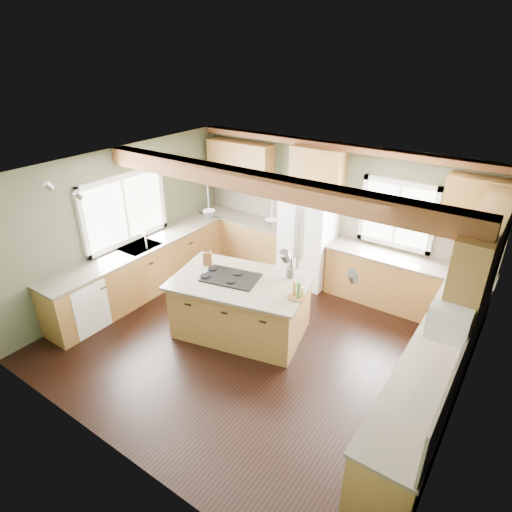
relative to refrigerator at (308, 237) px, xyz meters
The scene contains 37 objects.
floor 2.32m from the refrigerator, 81.95° to the right, with size 5.60×5.60×0.00m, color black.
ceiling 2.73m from the refrigerator, 81.95° to the right, with size 5.60×5.60×0.00m, color silver.
wall_back 0.63m from the refrigerator, 51.71° to the left, with size 5.60×5.60×0.00m, color #464C36.
wall_left 3.30m from the refrigerator, 139.70° to the right, with size 5.00×5.00×0.00m, color #464C36.
wall_right 3.78m from the refrigerator, 34.37° to the right, with size 5.00×5.00×0.00m, color #464C36.
ceiling_beam 2.58m from the refrigerator, 81.55° to the right, with size 5.55×0.26×0.26m, color #592D19.
soffit_trim 1.69m from the refrigerator, 43.03° to the left, with size 5.55×0.20×0.10m, color #592D19.
backsplash_back 0.57m from the refrigerator, 50.58° to the left, with size 5.58×0.03×0.58m, color brown.
backsplash_right 3.73m from the refrigerator, 33.86° to the right, with size 0.03×3.70×0.58m, color brown.
base_cab_back_left 1.56m from the refrigerator, behind, with size 2.02×0.60×0.88m, color brown.
counter_back_left 1.49m from the refrigerator, behind, with size 2.06×0.64×0.04m, color #474034.
base_cab_back_right 1.85m from the refrigerator, ahead, with size 2.62×0.60×0.88m, color brown.
counter_back_right 1.79m from the refrigerator, ahead, with size 2.66×0.64×0.04m, color #474034.
base_cab_left 3.06m from the refrigerator, 136.74° to the right, with size 0.60×3.70×0.88m, color brown.
counter_left 3.02m from the refrigerator, 136.74° to the right, with size 0.64×3.74×0.04m, color #474034.
base_cab_right 3.51m from the refrigerator, 36.47° to the right, with size 0.60×3.70×0.88m, color brown.
counter_right 3.48m from the refrigerator, 36.47° to the right, with size 0.64×3.74×0.04m, color #474034.
upper_cab_back_left 2.00m from the refrigerator, behind, with size 1.40×0.35×0.90m, color brown.
upper_cab_over_fridge 1.27m from the refrigerator, 90.00° to the left, with size 0.96×0.35×0.70m, color brown.
upper_cab_right 3.34m from the refrigerator, 22.64° to the right, with size 0.35×2.20×0.90m, color brown.
upper_cab_back_corner 2.81m from the refrigerator, ahead, with size 0.90×0.35×0.90m, color brown.
window_left 3.30m from the refrigerator, 140.15° to the right, with size 0.04×1.60×1.05m, color white.
window_back 1.63m from the refrigerator, 13.94° to the left, with size 1.10×0.04×1.00m, color white.
sink 3.02m from the refrigerator, 136.74° to the right, with size 0.50×0.65×0.03m, color #262628.
faucet 2.90m from the refrigerator, 134.30° to the right, with size 0.02×0.02×0.28m, color #B2B2B7.
dishwasher 4.05m from the refrigerator, 123.02° to the right, with size 0.60×0.60×0.84m, color white.
oven 4.40m from the refrigerator, 50.38° to the right, with size 0.60×0.72×0.84m, color white.
microwave 3.66m from the refrigerator, 37.00° to the right, with size 0.40×0.70×0.38m, color white.
pendant_left 2.40m from the refrigerator, 103.56° to the right, with size 0.18×0.18×0.16m, color #B2B2B7.
pendant_right 2.19m from the refrigerator, 77.81° to the right, with size 0.18×0.18×0.16m, color #B2B2B7.
refrigerator is the anchor object (origin of this frame).
island 2.07m from the refrigerator, 91.42° to the right, with size 1.90×1.16×0.88m, color olive.
island_top 2.02m from the refrigerator, 91.42° to the right, with size 2.03×1.29×0.04m, color #474034.
cooktop 2.07m from the refrigerator, 95.68° to the right, with size 0.82×0.55×0.02m, color black.
knife_block 2.07m from the refrigerator, 112.12° to the right, with size 0.13×0.10×0.22m, color brown.
utensil_crock 1.61m from the refrigerator, 71.47° to the right, with size 0.12×0.12×0.16m, color #3F3A33.
bottle_tray 2.16m from the refrigerator, 66.06° to the right, with size 0.26×0.26×0.24m, color brown, non-canonical shape.
Camera 1 is at (3.00, -4.34, 4.10)m, focal length 30.00 mm.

